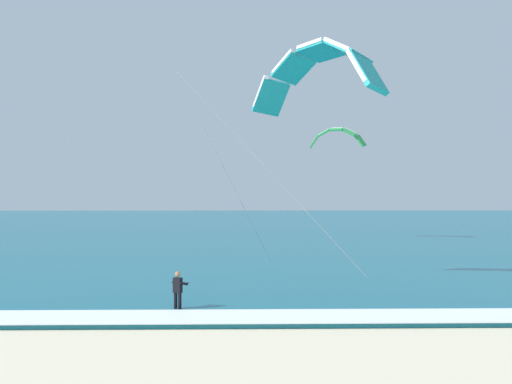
% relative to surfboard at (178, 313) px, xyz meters
% --- Properties ---
extents(sea, '(200.00, 120.00, 0.20)m').
position_rel_surfboard_xyz_m(sea, '(-1.52, 57.54, 0.07)').
color(sea, '#146075').
rests_on(sea, ground).
extents(surf_foam, '(200.00, 2.25, 0.04)m').
position_rel_surfboard_xyz_m(surf_foam, '(-1.52, -1.46, 0.19)').
color(surf_foam, white).
rests_on(surf_foam, sea).
extents(surfboard, '(1.04, 1.44, 0.09)m').
position_rel_surfboard_xyz_m(surfboard, '(0.00, 0.00, 0.00)').
color(surfboard, '#239EC6').
rests_on(surfboard, ground).
extents(kitesurfer, '(0.67, 0.67, 1.69)m').
position_rel_surfboard_xyz_m(kitesurfer, '(0.01, 0.02, 0.91)').
color(kitesurfer, black).
rests_on(kitesurfer, ground).
extents(kite_primary, '(9.01, 7.65, 10.76)m').
position_rel_surfboard_xyz_m(kite_primary, '(6.08, 4.08, 10.71)').
color(kite_primary, teal).
extents(kite_distant, '(5.45, 2.83, 2.04)m').
position_rel_surfboard_xyz_m(kite_distant, '(11.57, 30.95, 10.38)').
color(kite_distant, green).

